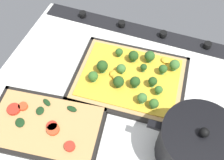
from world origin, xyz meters
TOP-DOWN VIEW (x-y plane):
  - ground_plane at (0.00, 0.00)cm, footprint 83.91×70.40cm
  - stove_control_panel at (0.00, -31.70)cm, footprint 80.55×7.00cm
  - baking_tray_front at (-2.49, -8.05)cm, footprint 39.28×31.43cm
  - broccoli_pizza at (-2.85, -8.23)cm, footprint 36.73×28.88cm
  - baking_tray_back at (16.43, 17.17)cm, footprint 37.60×25.67cm
  - veggie_pizza_back at (16.65, 17.09)cm, footprint 34.90×22.97cm
  - cooking_pot at (-26.20, 10.88)cm, footprint 26.85×20.04cm

SIDE VIEW (x-z plane):
  - ground_plane at x=0.00cm, z-range -3.00..0.00cm
  - baking_tray_front at x=-2.49cm, z-range -0.29..1.01cm
  - baking_tray_back at x=16.43cm, z-range -0.27..1.03cm
  - stove_control_panel at x=0.00cm, z-range -0.76..1.84cm
  - veggie_pizza_back at x=16.65cm, z-range 0.11..2.01cm
  - broccoli_pizza at x=-2.85cm, z-range -0.97..5.16cm
  - cooking_pot at x=-26.20cm, z-range -1.15..15.08cm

